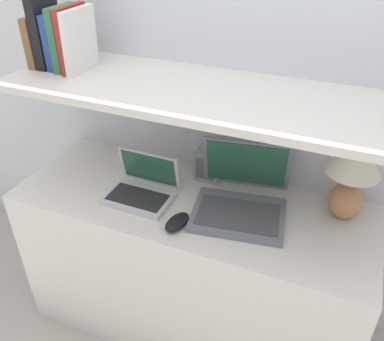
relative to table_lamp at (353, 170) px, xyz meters
name	(u,v)px	position (x,y,z in m)	size (l,w,h in m)	color
wall_back	(223,56)	(-0.55, 0.19, 0.27)	(6.00, 0.05, 2.40)	silver
desk	(191,267)	(-0.55, -0.13, -0.56)	(1.40, 0.52, 0.73)	silver
back_riser	(214,194)	(-0.55, 0.15, -0.36)	(1.40, 0.04, 1.13)	silver
shelf	(198,93)	(-0.55, -0.07, 0.22)	(1.40, 0.47, 0.03)	silver
table_lamp	(353,170)	(0.00, 0.00, 0.00)	(0.19, 0.19, 0.33)	#B27A4C
laptop_large	(241,198)	(-0.36, -0.11, -0.15)	(0.38, 0.37, 0.25)	slate
laptop_small	(142,189)	(-0.74, -0.18, -0.16)	(0.25, 0.20, 0.17)	silver
computer_mouse	(177,222)	(-0.54, -0.29, -0.18)	(0.08, 0.13, 0.04)	black
router_box	(209,164)	(-0.54, 0.05, -0.13)	(0.10, 0.09, 0.13)	gray
book_brown	(39,41)	(-1.20, -0.07, 0.33)	(0.03, 0.14, 0.19)	brown
book_black	(46,32)	(-1.16, -0.07, 0.36)	(0.04, 0.13, 0.26)	black
book_blue	(57,41)	(-1.12, -0.07, 0.34)	(0.03, 0.13, 0.20)	#284293
book_green	(65,38)	(-1.08, -0.07, 0.35)	(0.03, 0.15, 0.23)	#2D7042
book_red	(73,39)	(-1.04, -0.07, 0.35)	(0.02, 0.16, 0.23)	#A82823
book_white	(80,41)	(-1.01, -0.07, 0.35)	(0.03, 0.18, 0.23)	silver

